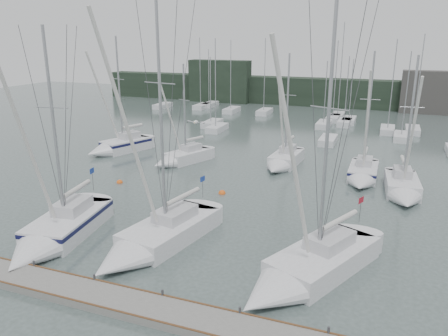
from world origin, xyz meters
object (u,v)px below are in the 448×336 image
(sailboat_mid_c, at_px, (282,162))
(sailboat_mid_e, at_px, (403,191))
(sailboat_mid_d, at_px, (362,175))
(sailboat_near_right, at_px, (300,274))
(sailboat_near_center, at_px, (148,243))
(sailboat_near_left, at_px, (54,235))
(sailboat_mid_b, at_px, (179,159))
(buoy_c, at_px, (120,183))
(buoy_a, at_px, (222,193))
(sailboat_mid_a, at_px, (116,147))

(sailboat_mid_c, xyz_separation_m, sailboat_mid_e, (11.11, -4.71, 0.01))
(sailboat_mid_d, bearing_deg, sailboat_near_right, -95.41)
(sailboat_mid_e, bearing_deg, sailboat_near_center, -137.69)
(sailboat_near_left, distance_m, sailboat_mid_e, 26.46)
(sailboat_mid_b, relative_size, sailboat_mid_d, 0.88)
(sailboat_mid_b, height_order, sailboat_mid_c, sailboat_mid_c)
(sailboat_mid_c, bearing_deg, buoy_c, -137.90)
(buoy_a, distance_m, buoy_c, 9.56)
(sailboat_near_left, xyz_separation_m, buoy_a, (6.56, 12.29, -0.63))
(buoy_a, bearing_deg, sailboat_mid_e, 17.22)
(sailboat_near_right, distance_m, sailboat_mid_e, 16.54)
(buoy_a, bearing_deg, buoy_c, -176.12)
(sailboat_mid_b, xyz_separation_m, sailboat_mid_d, (17.92, 0.72, 0.04))
(sailboat_mid_a, distance_m, sailboat_mid_d, 26.42)
(sailboat_mid_a, distance_m, buoy_c, 10.76)
(sailboat_mid_e, bearing_deg, sailboat_mid_a, 168.42)
(buoy_a, bearing_deg, sailboat_near_left, -118.10)
(buoy_a, relative_size, buoy_c, 1.10)
(sailboat_near_center, xyz_separation_m, sailboat_mid_e, (14.54, 15.44, 0.02))
(sailboat_near_center, xyz_separation_m, sailboat_mid_b, (-6.75, 17.72, -0.04))
(sailboat_mid_a, height_order, buoy_c, sailboat_mid_a)
(sailboat_near_left, relative_size, sailboat_mid_c, 1.22)
(sailboat_mid_a, bearing_deg, sailboat_mid_e, 14.26)
(sailboat_near_right, bearing_deg, sailboat_mid_d, 109.11)
(sailboat_near_left, height_order, sailboat_mid_b, sailboat_near_left)
(sailboat_mid_b, relative_size, sailboat_mid_c, 0.91)
(sailboat_near_left, distance_m, sailboat_mid_b, 18.93)
(sailboat_near_center, height_order, sailboat_near_right, sailboat_near_center)
(sailboat_near_center, distance_m, sailboat_mid_d, 21.56)
(sailboat_mid_c, distance_m, sailboat_mid_e, 12.06)
(sailboat_near_left, height_order, buoy_a, sailboat_near_left)
(sailboat_near_center, distance_m, sailboat_mid_e, 21.21)
(sailboat_mid_a, relative_size, buoy_a, 22.32)
(sailboat_near_left, xyz_separation_m, sailboat_mid_d, (17.20, 19.64, -0.06))
(sailboat_mid_a, bearing_deg, sailboat_near_left, -44.24)
(sailboat_mid_b, xyz_separation_m, sailboat_mid_c, (10.19, 2.42, 0.04))
(sailboat_mid_b, height_order, sailboat_mid_d, sailboat_mid_d)
(sailboat_near_left, distance_m, buoy_c, 12.04)
(sailboat_mid_b, bearing_deg, sailboat_mid_d, 25.13)
(sailboat_near_center, distance_m, sailboat_mid_c, 20.44)
(sailboat_near_center, distance_m, sailboat_mid_b, 18.97)
(sailboat_near_right, xyz_separation_m, sailboat_mid_e, (5.23, 15.69, -0.00))
(sailboat_near_left, distance_m, sailboat_near_center, 6.16)
(sailboat_mid_c, bearing_deg, sailboat_near_center, -95.49)
(sailboat_near_left, height_order, sailboat_near_right, sailboat_near_right)
(sailboat_near_right, height_order, sailboat_mid_e, sailboat_near_right)
(sailboat_near_center, height_order, sailboat_mid_d, sailboat_near_center)
(sailboat_mid_a, xyz_separation_m, sailboat_mid_d, (26.41, -0.75, -0.10))
(sailboat_mid_d, bearing_deg, sailboat_mid_a, 178.62)
(sailboat_near_right, relative_size, sailboat_mid_a, 1.15)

